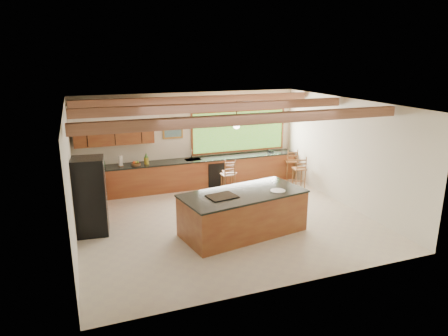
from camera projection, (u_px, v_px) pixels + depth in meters
name	position (u px, v px, depth m)	size (l,w,h in m)	color
ground	(225.00, 220.00, 10.29)	(7.20, 7.20, 0.00)	beige
room_shell	(210.00, 132.00, 10.22)	(7.27, 6.54, 3.02)	beige
counter_run	(171.00, 179.00, 12.16)	(7.12, 3.10, 1.27)	brown
island	(243.00, 213.00, 9.45)	(3.10, 1.85, 1.03)	brown
refrigerator	(90.00, 196.00, 9.32)	(0.79, 0.77, 1.85)	black
bar_stool_a	(230.00, 173.00, 12.15)	(0.46, 0.46, 1.10)	brown
bar_stool_b	(228.00, 175.00, 11.96)	(0.39, 0.39, 1.07)	brown
bar_stool_c	(300.00, 169.00, 12.62)	(0.43, 0.43, 1.05)	brown
bar_stool_d	(292.00, 162.00, 13.37)	(0.50, 0.50, 1.12)	brown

